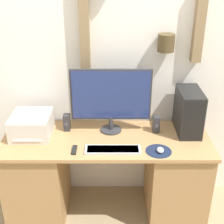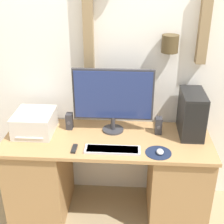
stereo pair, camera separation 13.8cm
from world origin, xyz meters
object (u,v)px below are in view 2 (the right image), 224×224
(computer_tower, at_px, (192,114))
(printer, at_px, (35,123))
(keyboard, at_px, (112,150))
(speaker_left, at_px, (69,121))
(remote_control, at_px, (74,149))
(monitor, at_px, (113,97))
(mouse, at_px, (160,152))
(speaker_right, at_px, (158,125))

(computer_tower, bearing_deg, printer, -177.39)
(keyboard, height_order, computer_tower, computer_tower)
(printer, relative_size, speaker_left, 2.46)
(keyboard, height_order, remote_control, keyboard)
(monitor, distance_m, remote_control, 0.54)
(computer_tower, height_order, remote_control, computer_tower)
(printer, relative_size, remote_control, 2.95)
(keyboard, relative_size, speaker_left, 3.02)
(monitor, distance_m, computer_tower, 0.67)
(keyboard, xyz_separation_m, computer_tower, (0.65, 0.32, 0.18))
(remote_control, bearing_deg, computer_tower, 18.57)
(mouse, height_order, printer, printer)
(computer_tower, bearing_deg, monitor, 178.90)
(computer_tower, xyz_separation_m, printer, (-1.33, -0.06, -0.10))
(printer, distance_m, remote_control, 0.47)
(printer, height_order, speaker_right, printer)
(speaker_right, bearing_deg, printer, -177.20)
(speaker_right, bearing_deg, mouse, -91.28)
(keyboard, relative_size, printer, 1.23)
(monitor, xyz_separation_m, computer_tower, (0.66, -0.01, -0.13))
(mouse, height_order, speaker_left, speaker_left)
(keyboard, xyz_separation_m, remote_control, (-0.30, -0.00, -0.00))
(mouse, relative_size, speaker_right, 0.49)
(monitor, height_order, speaker_left, monitor)
(mouse, bearing_deg, monitor, 137.41)
(speaker_left, bearing_deg, monitor, -1.38)
(keyboard, xyz_separation_m, mouse, (0.37, -0.02, 0.01))
(computer_tower, xyz_separation_m, speaker_left, (-1.05, 0.02, -0.12))
(monitor, distance_m, speaker_right, 0.46)
(speaker_left, height_order, remote_control, speaker_left)
(keyboard, xyz_separation_m, speaker_left, (-0.40, 0.34, 0.06))
(mouse, bearing_deg, printer, 165.15)
(monitor, height_order, mouse, monitor)
(mouse, height_order, speaker_right, speaker_right)
(mouse, bearing_deg, computer_tower, 50.87)
(computer_tower, xyz_separation_m, remote_control, (-0.95, -0.32, -0.18))
(monitor, relative_size, keyboard, 1.54)
(speaker_right, bearing_deg, computer_tower, 1.86)
(computer_tower, relative_size, speaker_left, 2.59)
(monitor, bearing_deg, keyboard, -87.26)
(mouse, distance_m, speaker_left, 0.85)
(keyboard, bearing_deg, speaker_left, 139.75)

